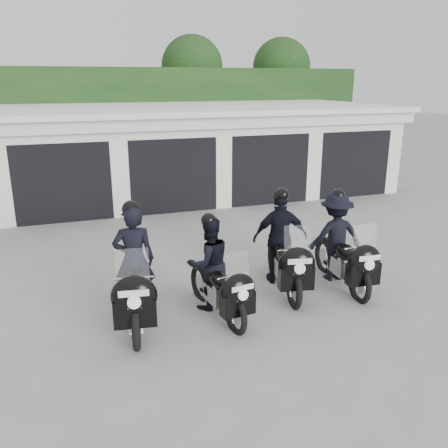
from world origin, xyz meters
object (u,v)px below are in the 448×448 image
object	(u,v)px
police_bike_b	(214,271)
police_bike_a	(134,275)
police_bike_d	(339,243)
police_bike_c	(283,245)

from	to	relation	value
police_bike_b	police_bike_a	bearing A→B (deg)	167.52
police_bike_b	police_bike_d	bearing A→B (deg)	0.18
police_bike_b	police_bike_c	size ratio (longest dim) A/B	0.91
police_bike_a	police_bike_d	bearing A→B (deg)	13.08
police_bike_a	police_bike_c	bearing A→B (deg)	18.46
police_bike_a	police_bike_b	xyz separation A→B (m)	(1.31, -0.10, -0.06)
police_bike_c	police_bike_a	bearing A→B (deg)	-159.21
police_bike_b	police_bike_c	world-z (taller)	police_bike_c
police_bike_c	police_bike_d	distance (m)	1.13
police_bike_a	police_bike_d	distance (m)	3.99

